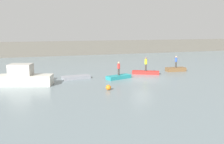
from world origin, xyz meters
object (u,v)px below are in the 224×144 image
at_px(person_red_shirt, 119,68).
at_px(person_hiviz_shirt, 146,63).
at_px(mooring_buoy, 108,87).
at_px(motorboat, 24,77).
at_px(rowboat_red, 146,72).
at_px(rowboat_grey, 76,77).
at_px(rowboat_brown, 176,69).
at_px(person_blue_shirt, 176,61).
at_px(rowboat_teal, 119,77).

distance_m(person_red_shirt, person_hiviz_shirt, 4.85).
bearing_deg(mooring_buoy, motorboat, 148.07).
bearing_deg(rowboat_red, rowboat_grey, -151.20).
xyz_separation_m(rowboat_brown, person_red_shirt, (-9.61, -2.49, 1.08)).
bearing_deg(person_blue_shirt, rowboat_grey, -176.61).
bearing_deg(rowboat_red, motorboat, -145.56).
distance_m(person_hiviz_shirt, person_blue_shirt, 5.15).
height_order(rowboat_red, mooring_buoy, mooring_buoy).
bearing_deg(person_red_shirt, rowboat_red, 21.82).
height_order(rowboat_grey, mooring_buoy, mooring_buoy).
height_order(rowboat_red, rowboat_brown, rowboat_brown).
distance_m(rowboat_red, mooring_buoy, 9.98).
bearing_deg(person_hiviz_shirt, rowboat_red, -90.00).
height_order(rowboat_teal, person_blue_shirt, person_blue_shirt).
bearing_deg(person_red_shirt, mooring_buoy, -120.09).
xyz_separation_m(motorboat, person_red_shirt, (10.81, -0.02, 0.50)).
bearing_deg(person_blue_shirt, mooring_buoy, -149.20).
bearing_deg(rowboat_red, person_hiviz_shirt, 117.79).
relative_size(person_hiviz_shirt, mooring_buoy, 3.46).
bearing_deg(person_hiviz_shirt, mooring_buoy, -137.53).
relative_size(rowboat_teal, person_red_shirt, 1.92).
distance_m(rowboat_brown, person_red_shirt, 9.99).
bearing_deg(person_hiviz_shirt, person_red_shirt, -158.18).
xyz_separation_m(rowboat_red, person_red_shirt, (-4.50, -1.80, 1.14)).
relative_size(motorboat, rowboat_grey, 1.83).
bearing_deg(motorboat, person_red_shirt, -0.08).
relative_size(person_red_shirt, person_blue_shirt, 1.01).
relative_size(rowboat_brown, person_blue_shirt, 1.69).
xyz_separation_m(rowboat_brown, person_hiviz_shirt, (-5.10, -0.69, 1.19)).
distance_m(motorboat, person_hiviz_shirt, 15.43).
xyz_separation_m(motorboat, rowboat_red, (15.31, 1.79, -0.65)).
height_order(person_red_shirt, mooring_buoy, person_red_shirt).
height_order(rowboat_teal, person_red_shirt, person_red_shirt).
distance_m(motorboat, person_red_shirt, 10.82).
bearing_deg(person_blue_shirt, rowboat_teal, -165.44).
distance_m(rowboat_teal, person_blue_shirt, 10.00).
relative_size(rowboat_red, person_red_shirt, 2.16).
distance_m(rowboat_teal, mooring_buoy, 5.71).
relative_size(rowboat_grey, person_red_shirt, 2.00).
relative_size(rowboat_brown, person_hiviz_shirt, 1.52).
distance_m(rowboat_grey, rowboat_teal, 5.16).
bearing_deg(rowboat_grey, mooring_buoy, -80.89).
relative_size(motorboat, rowboat_teal, 1.91).
distance_m(rowboat_brown, mooring_buoy, 14.52).
relative_size(motorboat, rowboat_brown, 2.18).
distance_m(rowboat_teal, rowboat_red, 4.85).
height_order(rowboat_brown, person_hiviz_shirt, person_hiviz_shirt).
height_order(rowboat_grey, rowboat_brown, rowboat_brown).
relative_size(motorboat, person_hiviz_shirt, 3.32).
xyz_separation_m(person_hiviz_shirt, person_blue_shirt, (5.10, 0.69, 0.00)).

